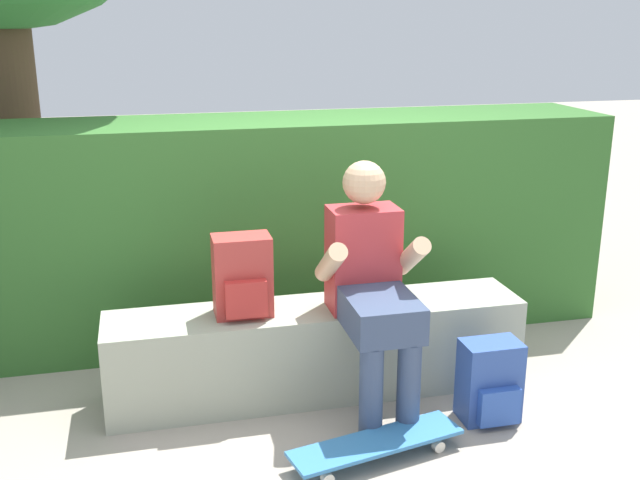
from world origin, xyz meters
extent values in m
plane|color=gray|center=(0.00, 0.00, 0.00)|extent=(24.00, 24.00, 0.00)
cube|color=#9DA28E|center=(0.00, 0.38, 0.24)|extent=(2.12, 0.40, 0.47)
cube|color=#B73338|center=(0.22, 0.32, 0.73)|extent=(0.34, 0.22, 0.52)
sphere|color=#D8AD84|center=(0.22, 0.32, 1.12)|extent=(0.21, 0.21, 0.21)
cube|color=#384766|center=(0.22, 0.01, 0.56)|extent=(0.32, 0.40, 0.17)
cylinder|color=#384766|center=(0.13, -0.14, 0.24)|extent=(0.11, 0.11, 0.47)
cylinder|color=#384766|center=(0.31, -0.14, 0.24)|extent=(0.11, 0.11, 0.47)
cylinder|color=#D8AD84|center=(0.02, 0.18, 0.77)|extent=(0.09, 0.33, 0.27)
cylinder|color=#D8AD84|center=(0.42, 0.18, 0.77)|extent=(0.09, 0.33, 0.27)
cube|color=teal|center=(0.11, -0.29, 0.08)|extent=(0.82, 0.37, 0.02)
cylinder|color=silver|center=(0.37, -0.16, 0.03)|extent=(0.06, 0.04, 0.05)
cylinder|color=silver|center=(0.40, -0.30, 0.03)|extent=(0.06, 0.04, 0.05)
cylinder|color=silver|center=(-0.18, -0.28, 0.03)|extent=(0.06, 0.04, 0.05)
cylinder|color=silver|center=(-0.15, -0.42, 0.03)|extent=(0.06, 0.04, 0.05)
cube|color=#B23833|center=(-0.37, 0.38, 0.67)|extent=(0.28, 0.18, 0.40)
cube|color=#B82D29|center=(-0.37, 0.26, 0.59)|extent=(0.20, 0.05, 0.18)
cube|color=#2D4C99|center=(0.75, -0.08, 0.20)|extent=(0.28, 0.18, 0.40)
cube|color=#2B50A9|center=(0.75, -0.19, 0.12)|extent=(0.20, 0.05, 0.18)
cube|color=#306328|center=(-0.29, 1.28, 0.65)|extent=(4.50, 0.72, 1.30)
cylinder|color=#473323|center=(-1.58, 2.01, 1.28)|extent=(0.33, 0.33, 2.55)
camera|label=1|loc=(-0.81, -3.06, 1.90)|focal=42.17mm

